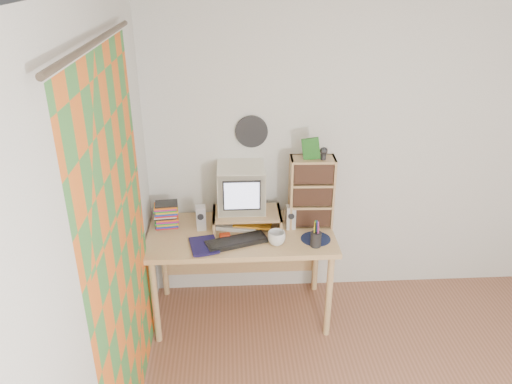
{
  "coord_description": "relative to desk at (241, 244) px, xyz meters",
  "views": [
    {
      "loc": [
        -1.1,
        -1.9,
        2.62
      ],
      "look_at": [
        -0.92,
        1.33,
        1.11
      ],
      "focal_mm": 35.0,
      "sensor_mm": 36.0,
      "label": 1
    }
  ],
  "objects": [
    {
      "name": "keyboard",
      "position": [
        -0.04,
        -0.22,
        0.15
      ],
      "size": [
        0.47,
        0.28,
        0.03
      ],
      "primitive_type": "cube",
      "rotation": [
        0.0,
        0.0,
        0.33
      ],
      "color": "black",
      "rests_on": "desk"
    },
    {
      "name": "wall_disc",
      "position": [
        0.1,
        0.29,
        0.81
      ],
      "size": [
        0.25,
        0.02,
        0.25
      ],
      "primitive_type": "cylinder",
      "rotation": [
        1.57,
        0.0,
        0.0
      ],
      "color": "black",
      "rests_on": "back_wall"
    },
    {
      "name": "speaker_left",
      "position": [
        -0.3,
        0.01,
        0.23
      ],
      "size": [
        0.08,
        0.08,
        0.19
      ],
      "primitive_type": "cube",
      "rotation": [
        0.0,
        0.0,
        0.1
      ],
      "color": "silver",
      "rests_on": "desk"
    },
    {
      "name": "mousepad",
      "position": [
        0.55,
        -0.19,
        0.14
      ],
      "size": [
        0.26,
        0.26,
        0.0
      ],
      "primitive_type": "cylinder",
      "rotation": [
        0.0,
        0.0,
        -0.19
      ],
      "color": "black",
      "rests_on": "desk"
    },
    {
      "name": "diary",
      "position": [
        -0.36,
        -0.28,
        0.16
      ],
      "size": [
        0.26,
        0.21,
        0.05
      ],
      "primitive_type": "imported",
      "rotation": [
        0.0,
        0.0,
        0.19
      ],
      "color": "#15113E",
      "rests_on": "desk"
    },
    {
      "name": "papers",
      "position": [
        0.02,
        0.07,
        0.16
      ],
      "size": [
        0.38,
        0.31,
        0.04
      ],
      "primitive_type": null,
      "rotation": [
        0.0,
        0.0,
        -0.22
      ],
      "color": "beige",
      "rests_on": "desk"
    },
    {
      "name": "pen_cup",
      "position": [
        0.53,
        -0.29,
        0.21
      ],
      "size": [
        0.08,
        0.08,
        0.15
      ],
      "primitive_type": null,
      "rotation": [
        0.0,
        0.0,
        -0.02
      ],
      "color": "black",
      "rests_on": "desk"
    },
    {
      "name": "monitor_riser",
      "position": [
        0.05,
        0.04,
        0.23
      ],
      "size": [
        0.52,
        0.3,
        0.12
      ],
      "color": "tan",
      "rests_on": "desk"
    },
    {
      "name": "red_box",
      "position": [
        -0.12,
        -0.15,
        0.15
      ],
      "size": [
        0.08,
        0.06,
        0.04
      ],
      "primitive_type": "cube",
      "rotation": [
        0.0,
        0.0,
        0.18
      ],
      "color": "#BA3113",
      "rests_on": "desk"
    },
    {
      "name": "desk",
      "position": [
        0.0,
        0.0,
        0.0
      ],
      "size": [
        1.4,
        0.7,
        0.75
      ],
      "color": "tan",
      "rests_on": "floor"
    },
    {
      "name": "mug",
      "position": [
        0.25,
        -0.25,
        0.19
      ],
      "size": [
        0.13,
        0.13,
        0.1
      ],
      "primitive_type": "imported",
      "rotation": [
        0.0,
        0.0,
        0.01
      ],
      "color": "silver",
      "rests_on": "desk"
    },
    {
      "name": "curtain",
      "position": [
        -0.68,
        -0.96,
        0.53
      ],
      "size": [
        0.0,
        2.2,
        2.2
      ],
      "primitive_type": "plane",
      "rotation": [
        1.57,
        0.0,
        1.57
      ],
      "color": "orange",
      "rests_on": "left_wall"
    },
    {
      "name": "back_wall",
      "position": [
        1.03,
        0.31,
        0.63
      ],
      "size": [
        3.5,
        0.0,
        3.5
      ],
      "primitive_type": "plane",
      "rotation": [
        1.57,
        0.0,
        0.0
      ],
      "color": "silver",
      "rests_on": "floor"
    },
    {
      "name": "cd_rack",
      "position": [
        0.54,
        0.04,
        0.41
      ],
      "size": [
        0.34,
        0.19,
        0.55
      ],
      "primitive_type": "cube",
      "rotation": [
        0.0,
        0.0,
        -0.04
      ],
      "color": "tan",
      "rests_on": "desk"
    },
    {
      "name": "left_wall",
      "position": [
        -0.72,
        -1.44,
        0.63
      ],
      "size": [
        0.0,
        3.5,
        3.5
      ],
      "primitive_type": "plane",
      "rotation": [
        1.57,
        0.0,
        1.57
      ],
      "color": "silver",
      "rests_on": "floor"
    },
    {
      "name": "crt_monitor",
      "position": [
        0.01,
        0.09,
        0.42
      ],
      "size": [
        0.36,
        0.36,
        0.34
      ],
      "primitive_type": "cube",
      "rotation": [
        0.0,
        0.0,
        0.0
      ],
      "color": "white",
      "rests_on": "monitor_riser"
    },
    {
      "name": "speaker_right",
      "position": [
        0.38,
        -0.01,
        0.23
      ],
      "size": [
        0.08,
        0.08,
        0.19
      ],
      "primitive_type": "cube",
      "rotation": [
        0.0,
        0.0,
        0.09
      ],
      "color": "silver",
      "rests_on": "desk"
    },
    {
      "name": "webcam",
      "position": [
        0.61,
        0.0,
        0.73
      ],
      "size": [
        0.06,
        0.06,
        0.1
      ],
      "primitive_type": null,
      "rotation": [
        0.0,
        0.0,
        0.12
      ],
      "color": "black",
      "rests_on": "cd_rack"
    },
    {
      "name": "game_box",
      "position": [
        0.52,
        0.02,
        0.77
      ],
      "size": [
        0.13,
        0.04,
        0.16
      ],
      "primitive_type": "cube",
      "rotation": [
        0.0,
        0.0,
        -0.07
      ],
      "color": "#1A5518",
      "rests_on": "cd_rack"
    },
    {
      "name": "dvd_stack",
      "position": [
        -0.57,
        0.07,
        0.25
      ],
      "size": [
        0.18,
        0.14,
        0.24
      ],
      "primitive_type": null,
      "rotation": [
        0.0,
        0.0,
        0.11
      ],
      "color": "brown",
      "rests_on": "desk"
    }
  ]
}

